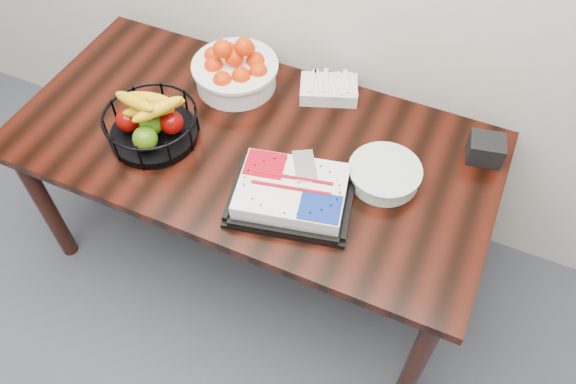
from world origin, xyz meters
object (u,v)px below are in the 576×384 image
at_px(tangerine_bowl, 235,66).
at_px(plate_stack, 384,174).
at_px(table, 253,156).
at_px(cake_tray, 292,193).
at_px(fruit_basket, 152,123).
at_px(napkin_box, 486,149).

bearing_deg(tangerine_bowl, plate_stack, -18.45).
bearing_deg(table, cake_tray, -37.58).
bearing_deg(fruit_basket, plate_stack, 10.24).
xyz_separation_m(table, napkin_box, (0.80, 0.27, 0.13)).
bearing_deg(tangerine_bowl, napkin_box, 0.91).
distance_m(fruit_basket, napkin_box, 1.21).
bearing_deg(tangerine_bowl, table, -52.73).
xyz_separation_m(tangerine_bowl, fruit_basket, (-0.14, -0.39, -0.02)).
distance_m(plate_stack, napkin_box, 0.39).
relative_size(fruit_basket, napkin_box, 2.81).
xyz_separation_m(cake_tray, napkin_box, (0.55, 0.46, 0.01)).
height_order(cake_tray, plate_stack, cake_tray).
bearing_deg(plate_stack, napkin_box, 40.15).
xyz_separation_m(fruit_basket, napkin_box, (1.14, 0.40, -0.03)).
distance_m(table, tangerine_bowl, 0.37).
bearing_deg(fruit_basket, tangerine_bowl, 69.76).
xyz_separation_m(cake_tray, fruit_basket, (-0.58, 0.06, 0.04)).
height_order(tangerine_bowl, plate_stack, tangerine_bowl).
height_order(tangerine_bowl, fruit_basket, tangerine_bowl).
distance_m(cake_tray, fruit_basket, 0.59).
bearing_deg(napkin_box, fruit_basket, -160.57).
bearing_deg(fruit_basket, napkin_box, 19.43).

